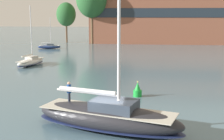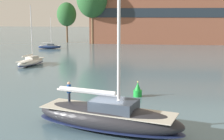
% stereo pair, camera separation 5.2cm
% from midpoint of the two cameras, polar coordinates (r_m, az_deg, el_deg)
% --- Properties ---
extents(ground_plane, '(400.00, 400.00, 0.00)m').
position_cam_midpoint_polar(ground_plane, '(23.68, -0.85, -10.91)').
color(ground_plane, slate).
extents(waterfront_building, '(41.67, 14.79, 17.18)m').
position_cam_midpoint_polar(waterfront_building, '(97.86, 8.50, 10.04)').
color(waterfront_building, brown).
rests_on(waterfront_building, ground).
extents(tree_shore_left, '(5.96, 5.96, 12.28)m').
position_cam_midpoint_polar(tree_shore_left, '(98.63, -8.29, 10.02)').
color(tree_shore_left, brown).
rests_on(tree_shore_left, ground).
extents(sailboat_main, '(12.06, 6.38, 15.95)m').
position_cam_midpoint_polar(sailboat_main, '(23.31, -0.79, -8.44)').
color(sailboat_main, '#232328').
rests_on(sailboat_main, ground).
extents(sailboat_moored_far_slip, '(3.31, 7.57, 10.07)m').
position_cam_midpoint_polar(sailboat_moored_far_slip, '(54.64, -14.55, 1.53)').
color(sailboat_moored_far_slip, white).
rests_on(sailboat_moored_far_slip, ground).
extents(sailboat_moored_outer_mooring, '(5.98, 2.72, 7.97)m').
position_cam_midpoint_polar(sailboat_moored_outer_mooring, '(80.88, -11.30, 4.23)').
color(sailboat_moored_outer_mooring, navy).
rests_on(sailboat_moored_outer_mooring, ground).
extents(channel_buoy, '(0.89, 0.89, 1.65)m').
position_cam_midpoint_polar(channel_buoy, '(32.90, 4.76, -3.75)').
color(channel_buoy, green).
rests_on(channel_buoy, ground).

